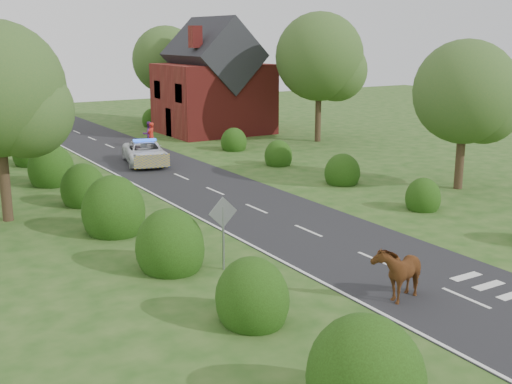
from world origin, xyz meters
TOP-DOWN VIEW (x-y plane):
  - ground at (0.00, 0.00)m, footprint 120.00×120.00m
  - road at (0.00, 15.00)m, footprint 6.00×70.00m
  - road_markings at (-1.60, 12.93)m, footprint 4.96×70.00m
  - hedgerow_left at (-6.51, 11.69)m, footprint 2.75×50.41m
  - hedgerow_right at (6.60, 11.21)m, footprint 2.10×45.78m
  - tree_left_a at (-9.75, 11.86)m, footprint 5.74×5.60m
  - tree_right_a at (11.23, 5.87)m, footprint 5.33×5.20m
  - tree_right_b at (14.29, 21.84)m, footprint 6.56×6.40m
  - tree_right_c at (9.27, 37.85)m, footprint 6.15×6.00m
  - road_sign at (-5.00, 2.00)m, footprint 1.06×0.08m
  - house at (9.49, 30.00)m, footprint 8.00×7.40m
  - cow at (-1.67, -2.82)m, footprint 2.21×1.61m
  - police_van at (-0.26, 20.58)m, footprint 3.41×5.45m
  - pedestrian_red at (2.26, 25.68)m, footprint 0.79×0.73m
  - pedestrian_purple at (2.38, 26.44)m, footprint 0.88×0.70m

SIDE VIEW (x-z plane):
  - ground at x=0.00m, z-range 0.00..0.00m
  - road at x=0.00m, z-range 0.00..0.02m
  - road_markings at x=-1.60m, z-range 0.02..0.03m
  - hedgerow_right at x=6.60m, z-range -0.50..1.60m
  - police_van at x=-0.26m, z-range -0.07..1.47m
  - cow at x=-1.67m, z-range 0.00..1.41m
  - hedgerow_left at x=-6.51m, z-range -0.75..2.25m
  - pedestrian_purple at x=2.38m, z-range 0.00..1.78m
  - pedestrian_red at x=2.26m, z-range 0.00..1.81m
  - road_sign at x=-5.00m, z-range 0.39..2.92m
  - house at x=9.49m, z-range -0.80..8.37m
  - tree_right_a at x=11.23m, z-range 0.96..8.52m
  - tree_left_a at x=-9.75m, z-range 1.15..9.53m
  - tree_right_c at x=9.27m, z-range 1.05..9.63m
  - tree_right_b at x=14.29m, z-range 1.24..10.64m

